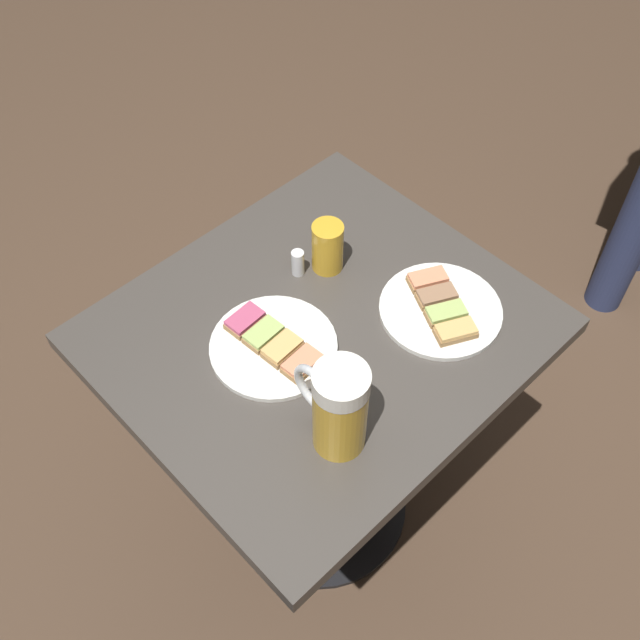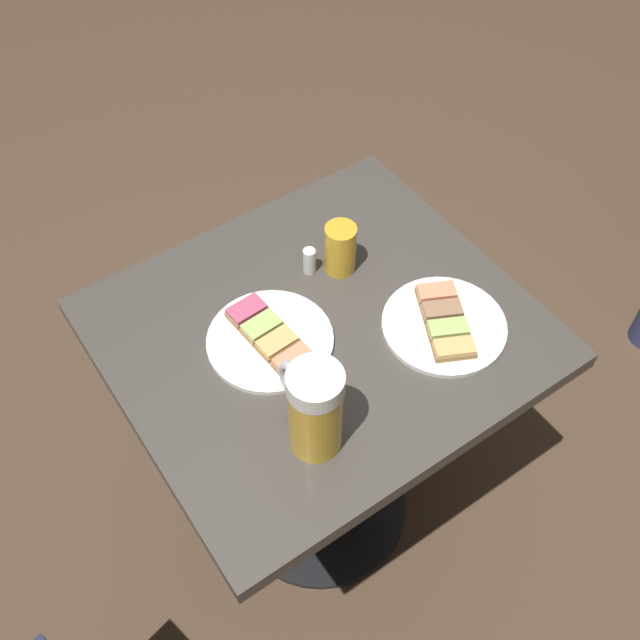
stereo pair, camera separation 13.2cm
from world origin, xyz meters
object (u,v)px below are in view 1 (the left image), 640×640
at_px(salt_shaker, 298,263).
at_px(beer_mug, 338,407).
at_px(plate_far, 273,345).
at_px(plate_near, 441,308).
at_px(beer_glass_small, 328,247).

bearing_deg(salt_shaker, beer_mug, -32.92).
bearing_deg(plate_far, salt_shaker, 123.56).
bearing_deg(beer_mug, salt_shaker, 147.08).
bearing_deg(plate_near, plate_far, -118.46).
distance_m(plate_far, beer_mug, 0.22).
bearing_deg(beer_mug, plate_far, 167.64).
relative_size(beer_mug, beer_glass_small, 1.76).
xyz_separation_m(beer_mug, beer_glass_small, (-0.28, 0.25, -0.04)).
height_order(beer_glass_small, salt_shaker, beer_glass_small).
relative_size(plate_near, salt_shaker, 4.10).
relative_size(plate_near, plate_far, 1.00).
xyz_separation_m(beer_mug, salt_shaker, (-0.30, 0.20, -0.06)).
relative_size(plate_near, beer_glass_small, 2.17).
bearing_deg(plate_near, beer_glass_small, -162.72).
height_order(plate_near, beer_mug, beer_mug).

